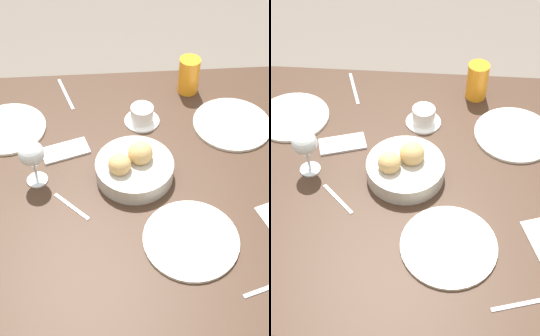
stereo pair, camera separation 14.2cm
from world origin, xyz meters
The scene contains 13 objects.
ground_plane centered at (0.00, 0.00, 0.00)m, with size 10.00×10.00×0.00m, color #6B6056.
dining_table centered at (0.00, 0.00, 0.63)m, with size 1.31×1.05×0.72m.
bread_basket centered at (-0.05, 0.00, 0.75)m, with size 0.24×0.24×0.12m.
plate_near_left centered at (-0.40, -0.20, 0.72)m, with size 0.26×0.26×0.01m.
plate_near_right centered at (0.35, -0.24, 0.72)m, with size 0.25×0.25×0.01m.
plate_far_center centered at (-0.19, 0.25, 0.72)m, with size 0.26×0.26×0.01m.
juice_glass centered at (-0.28, -0.40, 0.78)m, with size 0.08×0.08×0.13m.
wine_glass centered at (0.24, 0.00, 0.83)m, with size 0.08×0.08×0.16m.
coffee_cup centered at (-0.10, -0.24, 0.74)m, with size 0.12×0.12×0.06m.
fork_silver centered at (0.17, -0.41, 0.72)m, with size 0.07×0.18×0.00m.
knife_silver centered at (-0.39, 0.40, 0.72)m, with size 0.18×0.06×0.00m.
spoon_coffee centered at (0.14, 0.11, 0.72)m, with size 0.11×0.11×0.00m.
cell_phone centered at (0.16, -0.12, 0.72)m, with size 0.17×0.12×0.01m.
Camera 2 is at (-0.13, 0.95, 1.79)m, focal length 50.00 mm.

